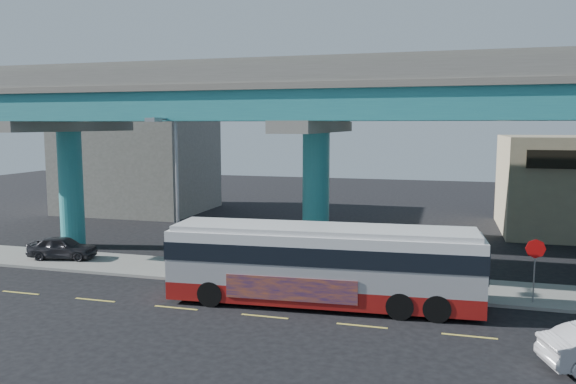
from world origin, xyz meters
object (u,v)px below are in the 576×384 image
(parked_car, at_px, (62,247))
(street_lamp, at_px, (172,174))
(transit_bus, at_px, (323,262))
(stop_sign, at_px, (535,256))

(parked_car, height_order, street_lamp, street_lamp)
(parked_car, bearing_deg, transit_bus, -113.86)
(transit_bus, height_order, stop_sign, transit_bus)
(parked_car, height_order, stop_sign, stop_sign)
(transit_bus, height_order, street_lamp, street_lamp)
(street_lamp, relative_size, stop_sign, 2.92)
(street_lamp, bearing_deg, stop_sign, 2.56)
(parked_car, bearing_deg, street_lamp, -115.56)
(transit_bus, xyz_separation_m, parked_car, (-16.09, 3.62, -1.09))
(transit_bus, distance_m, street_lamp, 8.82)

